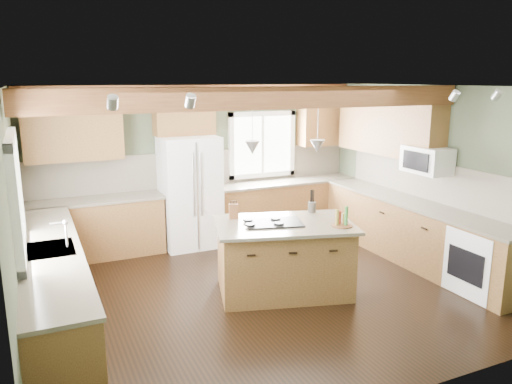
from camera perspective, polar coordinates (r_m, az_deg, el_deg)
name	(u,v)px	position (r m, az deg, el deg)	size (l,w,h in m)	color
floor	(263,290)	(6.62, 0.77, -11.16)	(5.60, 5.60, 0.00)	black
ceiling	(263,86)	(6.04, 0.85, 11.98)	(5.60, 5.60, 0.00)	silver
wall_back	(200,163)	(8.49, -6.45, 3.34)	(5.60, 5.60, 0.00)	#3F4833
wall_left	(14,219)	(5.64, -25.89, -2.77)	(5.00, 5.00, 0.00)	#3F4833
wall_right	(435,175)	(7.80, 19.75, 1.81)	(5.00, 5.00, 0.00)	#3F4833
ceiling_beam	(268,98)	(5.93, 1.41, 10.70)	(5.55, 0.26, 0.26)	#592C19
soffit_trim	(200,88)	(8.28, -6.45, 11.73)	(5.55, 0.20, 0.10)	#592C19
backsplash_back	(200,168)	(8.49, -6.41, 2.72)	(5.58, 0.03, 0.58)	brown
backsplash_right	(431,181)	(7.84, 19.37, 1.22)	(0.03, 3.70, 0.58)	brown
base_cab_back_left	(96,229)	(8.02, -17.86, -4.08)	(2.02, 0.60, 0.88)	#5B3616
counter_back_left	(93,200)	(7.91, -18.09, -0.89)	(2.06, 0.64, 0.04)	brown
base_cab_back_right	(285,207)	(8.97, 3.37, -1.71)	(2.62, 0.60, 0.88)	#5B3616
counter_back_right	(286,182)	(8.86, 3.41, 1.17)	(2.66, 0.64, 0.04)	brown
base_cab_left	(53,290)	(5.95, -22.14, -10.38)	(0.60, 3.70, 0.88)	#5B3616
counter_left	(50,250)	(5.80, -22.53, -6.19)	(0.64, 3.74, 0.04)	brown
base_cab_right	(412,233)	(7.83, 17.44, -4.46)	(0.60, 3.70, 0.88)	#5B3616
counter_right	(415,203)	(7.71, 17.66, -1.20)	(0.64, 3.74, 0.04)	brown
upper_cab_back_left	(73,130)	(7.84, -20.19, 6.64)	(1.40, 0.35, 0.90)	#5B3616
upper_cab_over_fridge	(184,113)	(8.13, -8.25, 8.91)	(0.96, 0.35, 0.70)	#5B3616
upper_cab_right	(388,126)	(8.26, 14.86, 7.28)	(0.35, 2.20, 0.90)	#5B3616
upper_cab_back_corner	(323,120)	(9.22, 7.63, 8.14)	(0.90, 0.35, 0.90)	#5B3616
window_left	(14,194)	(5.63, -25.93, -0.17)	(0.04, 1.60, 1.05)	white
window_back	(262,145)	(8.85, 0.66, 5.45)	(1.10, 0.04, 1.00)	white
sink	(50,250)	(5.79, -22.53, -6.14)	(0.50, 0.65, 0.03)	#262628
faucet	(66,235)	(5.76, -20.86, -4.60)	(0.02, 0.02, 0.28)	#B2B2B7
dishwasher	(63,349)	(4.78, -21.18, -16.34)	(0.60, 0.60, 0.84)	white
oven	(483,262)	(6.98, 24.51, -7.28)	(0.60, 0.72, 0.84)	white
microwave	(427,160)	(7.57, 18.95, 3.48)	(0.40, 0.70, 0.38)	white
pendant_left	(252,148)	(6.01, -0.42, 5.08)	(0.18, 0.18, 0.16)	#B2B2B7
pendant_right	(317,146)	(6.18, 7.03, 5.20)	(0.18, 0.18, 0.16)	#B2B2B7
refrigerator	(190,192)	(8.12, -7.55, -0.01)	(0.90, 0.74, 1.80)	white
island	(284,259)	(6.44, 3.19, -7.66)	(1.61, 0.99, 0.88)	brown
island_top	(284,224)	(6.29, 3.24, -3.73)	(1.72, 1.09, 0.04)	brown
cooktop	(274,223)	(6.25, 2.04, -3.52)	(0.70, 0.47, 0.02)	black
knife_block	(234,211)	(6.45, -2.58, -2.21)	(0.12, 0.09, 0.19)	brown
utensil_crock	(312,207)	(6.79, 6.42, -1.73)	(0.11, 0.11, 0.14)	#403833
bottle_tray	(342,217)	(6.20, 9.83, -2.82)	(0.26, 0.26, 0.24)	brown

